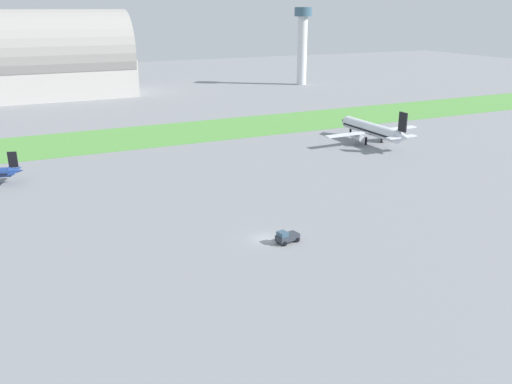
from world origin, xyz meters
The scene contains 6 objects.
ground_plane centered at (0.00, 0.00, 0.00)m, with size 600.00×600.00×0.00m, color gray.
grass_taxiway_strip centered at (0.00, 78.49, 0.04)m, with size 360.00×28.00×0.08m, color #549342.
airplane_parked_jet_far centered at (53.55, 44.69, 3.68)m, with size 28.90×28.32×10.22m.
pushback_tug_midfield centered at (2.47, -2.49, 0.91)m, with size 3.87×2.60×1.95m.
hangar_distant centered at (-12.98, 164.13, 14.62)m, with size 57.74×32.75×34.02m.
control_tower centered at (94.38, 154.56, 20.63)m, with size 8.00×8.00×34.81m.
Camera 1 is at (-33.90, -69.13, 34.31)m, focal length 37.55 mm.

